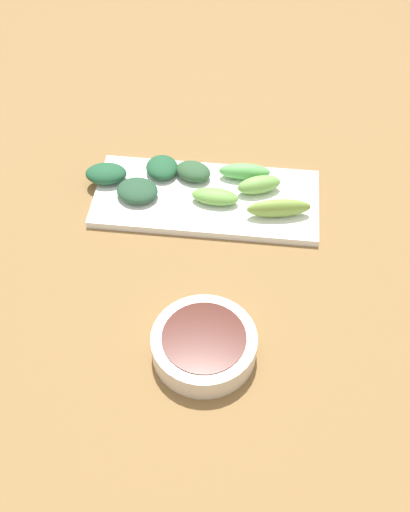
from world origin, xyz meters
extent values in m
cube|color=olive|center=(0.00, 0.00, 0.01)|extent=(2.10, 2.10, 0.02)
cylinder|color=silver|center=(-0.15, -0.03, 0.04)|extent=(0.13, 0.13, 0.04)
cylinder|color=#3B110A|center=(-0.15, -0.03, 0.04)|extent=(0.11, 0.11, 0.03)
cube|color=white|center=(0.12, 0.00, 0.03)|extent=(0.15, 0.35, 0.01)
ellipsoid|color=#1F5333|center=(0.14, 0.16, 0.04)|extent=(0.05, 0.07, 0.02)
ellipsoid|color=#264A31|center=(0.11, 0.11, 0.04)|extent=(0.06, 0.07, 0.02)
ellipsoid|color=#2D5231|center=(0.16, 0.03, 0.04)|extent=(0.06, 0.07, 0.02)
ellipsoid|color=#73A850|center=(0.14, -0.08, 0.05)|extent=(0.05, 0.07, 0.03)
ellipsoid|color=#6AA848|center=(0.11, -0.01, 0.04)|extent=(0.03, 0.07, 0.02)
ellipsoid|color=#779F40|center=(0.09, -0.11, 0.05)|extent=(0.04, 0.10, 0.03)
ellipsoid|color=#5EB059|center=(0.17, -0.06, 0.05)|extent=(0.03, 0.08, 0.03)
ellipsoid|color=#1F5131|center=(0.17, 0.08, 0.04)|extent=(0.07, 0.06, 0.02)
camera|label=1|loc=(-0.58, -0.08, 0.73)|focal=44.67mm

